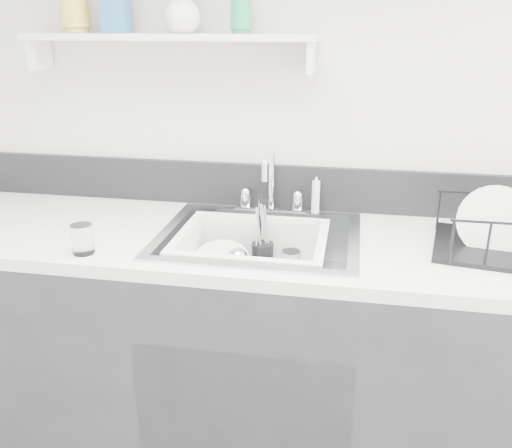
% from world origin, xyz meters
% --- Properties ---
extents(counter_run, '(3.20, 0.62, 0.92)m').
position_xyz_m(counter_run, '(0.00, 1.19, 0.46)').
color(counter_run, '#252529').
rests_on(counter_run, ground).
extents(backsplash, '(3.20, 0.02, 0.16)m').
position_xyz_m(backsplash, '(0.00, 1.49, 1.00)').
color(backsplash, black).
rests_on(backsplash, counter_run).
extents(sink, '(0.64, 0.52, 0.20)m').
position_xyz_m(sink, '(0.00, 1.19, 0.83)').
color(sink, silver).
rests_on(sink, counter_run).
extents(faucet, '(0.26, 0.18, 0.23)m').
position_xyz_m(faucet, '(0.00, 1.44, 0.98)').
color(faucet, silver).
rests_on(faucet, counter_run).
extents(side_sprayer, '(0.03, 0.03, 0.14)m').
position_xyz_m(side_sprayer, '(0.16, 1.44, 0.99)').
color(side_sprayer, white).
rests_on(side_sprayer, counter_run).
extents(wall_shelf, '(1.00, 0.16, 0.12)m').
position_xyz_m(wall_shelf, '(-0.35, 1.42, 1.51)').
color(wall_shelf, silver).
rests_on(wall_shelf, room_shell).
extents(wash_tub, '(0.55, 0.48, 0.18)m').
position_xyz_m(wash_tub, '(-0.02, 1.16, 0.84)').
color(wash_tub, white).
rests_on(wash_tub, sink).
extents(plate_stack, '(0.24, 0.23, 0.09)m').
position_xyz_m(plate_stack, '(-0.12, 1.20, 0.79)').
color(plate_stack, white).
rests_on(plate_stack, wash_tub).
extents(utensil_cup, '(0.07, 0.07, 0.25)m').
position_xyz_m(utensil_cup, '(-0.00, 1.27, 0.82)').
color(utensil_cup, black).
rests_on(utensil_cup, wash_tub).
extents(ladle, '(0.25, 0.28, 0.08)m').
position_xyz_m(ladle, '(-0.03, 1.16, 0.81)').
color(ladle, silver).
rests_on(ladle, wash_tub).
extents(tumbler_in_tub, '(0.08, 0.08, 0.09)m').
position_xyz_m(tumbler_in_tub, '(0.10, 1.23, 0.81)').
color(tumbler_in_tub, white).
rests_on(tumbler_in_tub, wash_tub).
extents(tumbler_counter, '(0.07, 0.07, 0.09)m').
position_xyz_m(tumbler_counter, '(-0.49, 0.96, 0.97)').
color(tumbler_counter, white).
rests_on(tumbler_counter, counter_run).
extents(dish_rack, '(0.47, 0.39, 0.15)m').
position_xyz_m(dish_rack, '(0.76, 1.20, 0.99)').
color(dish_rack, black).
rests_on(dish_rack, counter_run).
extents(bowl_small, '(0.13, 0.13, 0.03)m').
position_xyz_m(bowl_small, '(0.08, 1.14, 0.78)').
color(bowl_small, white).
rests_on(bowl_small, wash_tub).
extents(soap_bottle_b, '(0.08, 0.09, 0.18)m').
position_xyz_m(soap_bottle_b, '(-0.52, 1.40, 1.62)').
color(soap_bottle_b, '#2A5FA0').
rests_on(soap_bottle_b, wall_shelf).
extents(soap_bottle_c, '(0.16, 0.16, 0.15)m').
position_xyz_m(soap_bottle_c, '(-0.29, 1.41, 1.61)').
color(soap_bottle_c, silver).
rests_on(soap_bottle_c, wall_shelf).
extents(soap_bottle_d, '(0.08, 0.08, 0.19)m').
position_xyz_m(soap_bottle_d, '(-0.10, 1.42, 1.62)').
color(soap_bottle_d, '#23854C').
rests_on(soap_bottle_d, wall_shelf).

